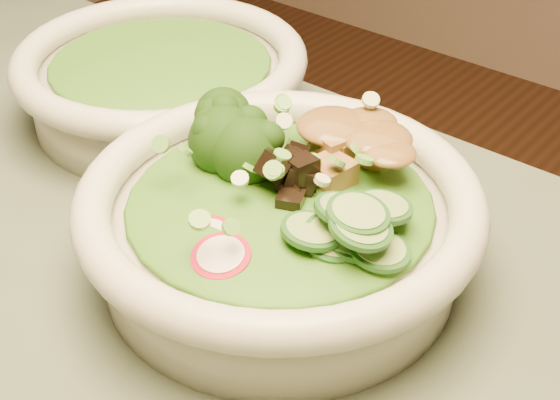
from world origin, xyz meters
The scene contains 11 objects.
salad_bowl centered at (0.05, 0.16, 0.79)m, with size 0.28×0.28×0.08m.
side_bowl centered at (-0.18, 0.26, 0.79)m, with size 0.27×0.27×0.07m.
lettuce_bed centered at (0.05, 0.16, 0.81)m, with size 0.21×0.21×0.02m, color #2B6816.
side_lettuce centered at (-0.18, 0.26, 0.81)m, with size 0.18×0.18×0.02m, color #2B6816.
broccoli_florets centered at (-0.02, 0.17, 0.83)m, with size 0.08×0.07×0.05m, color black, non-canonical shape.
radish_slices centered at (0.04, 0.09, 0.82)m, with size 0.11×0.04×0.02m, color #B80E25, non-canonical shape.
cucumber_slices centered at (0.11, 0.15, 0.82)m, with size 0.07×0.07×0.04m, color #82AA5E, non-canonical shape.
mushroom_heap centered at (0.05, 0.17, 0.83)m, with size 0.07×0.07×0.04m, color black, non-canonical shape.
tofu_cubes centered at (0.06, 0.22, 0.82)m, with size 0.09×0.06×0.04m, color brown, non-canonical shape.
peanut_sauce centered at (0.06, 0.22, 0.84)m, with size 0.07×0.06×0.02m, color brown.
scallion_garnish centered at (0.05, 0.16, 0.84)m, with size 0.20×0.20×0.02m, color #63AD3D, non-canonical shape.
Camera 1 is at (0.32, -0.17, 1.12)m, focal length 50.00 mm.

